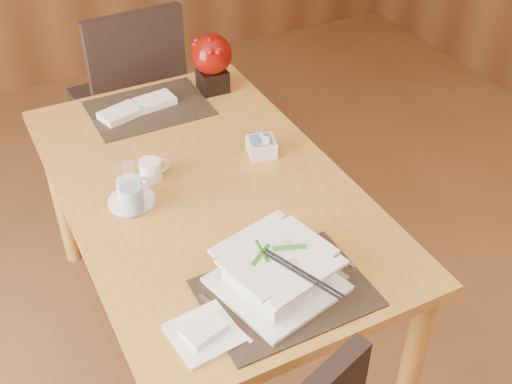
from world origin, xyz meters
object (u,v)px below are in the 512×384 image
bread_plate (204,334)px  creamer_jug (150,170)px  berry_decor (212,59)px  dining_table (206,207)px  soup_setting (277,271)px  sugar_caddy (261,147)px  far_chair (133,92)px  coffee_cup (131,193)px  water_glass (131,189)px

bread_plate → creamer_jug: bearing=81.2°
berry_decor → bread_plate: berry_decor is taller
dining_table → soup_setting: (-0.01, -0.52, 0.16)m
sugar_caddy → far_chair: bearing=100.3°
bread_plate → far_chair: (0.33, 1.62, -0.20)m
sugar_caddy → bread_plate: size_ratio=0.58×
coffee_cup → bread_plate: size_ratio=0.93×
sugar_caddy → bread_plate: (-0.50, -0.65, -0.02)m
creamer_jug → sugar_caddy: 0.40m
bread_plate → soup_setting: bearing=14.3°
bread_plate → coffee_cup: bearing=89.2°
dining_table → water_glass: bearing=-174.1°
soup_setting → coffee_cup: soup_setting is taller
water_glass → far_chair: far_chair is taller
soup_setting → bread_plate: soup_setting is taller
soup_setting → water_glass: water_glass is taller
creamer_jug → water_glass: bearing=-132.2°
dining_table → berry_decor: size_ratio=6.23×
creamer_jug → bread_plate: bearing=-103.2°
creamer_jug → sugar_caddy: (0.40, -0.04, -0.01)m
soup_setting → creamer_jug: bearing=88.6°
sugar_caddy → water_glass: bearing=-168.7°
dining_table → far_chair: size_ratio=1.52×
coffee_cup → berry_decor: berry_decor is taller
soup_setting → far_chair: (0.08, 1.56, -0.25)m
sugar_caddy → coffee_cup: bearing=-174.0°
berry_decor → water_glass: bearing=-132.1°
creamer_jug → sugar_caddy: creamer_jug is taller
dining_table → far_chair: far_chair is taller
coffee_cup → sugar_caddy: bearing=6.0°
creamer_jug → berry_decor: berry_decor is taller
dining_table → soup_setting: 0.54m
berry_decor → bread_plate: 1.28m
dining_table → far_chair: bearing=86.0°
far_chair → coffee_cup: bearing=69.4°
water_glass → creamer_jug: water_glass is taller
coffee_cup → sugar_caddy: (0.50, 0.05, -0.01)m
soup_setting → coffee_cup: (-0.24, 0.54, -0.02)m
soup_setting → far_chair: size_ratio=0.36×
berry_decor → dining_table: bearing=-116.5°
dining_table → creamer_jug: bearing=142.6°
berry_decor → soup_setting: bearing=-105.2°
bread_plate → far_chair: size_ratio=0.16×
soup_setting → berry_decor: bearing=61.1°
water_glass → berry_decor: berry_decor is taller
berry_decor → far_chair: bearing=114.2°
sugar_caddy → berry_decor: size_ratio=0.39×
dining_table → coffee_cup: 0.28m
coffee_cup → far_chair: bearing=72.7°
dining_table → creamer_jug: size_ratio=15.39×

